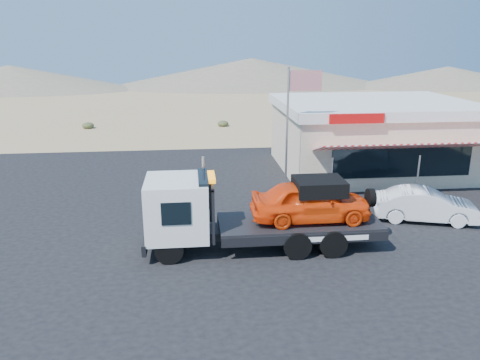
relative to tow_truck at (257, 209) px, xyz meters
The scene contains 7 objects.
ground 3.09m from the tow_truck, 165.47° to the left, with size 120.00×120.00×0.00m, color #A1865B.
asphalt_lot 4.01m from the tow_truck, 99.58° to the left, with size 32.00×24.00×0.02m, color black.
tow_truck is the anchor object (origin of this frame).
white_sedan 7.48m from the tow_truck, 14.02° to the left, with size 1.41×4.05×1.33m, color silver.
jerky_store 12.47m from the tow_truck, 50.78° to the left, with size 10.40×9.97×3.90m.
flagpole 6.11m from the tow_truck, 65.95° to the left, with size 1.55×0.10×6.00m.
distant_hills 57.18m from the tow_truck, 102.52° to the left, with size 126.00×48.00×4.20m.
Camera 1 is at (0.41, -15.93, 7.24)m, focal length 35.00 mm.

